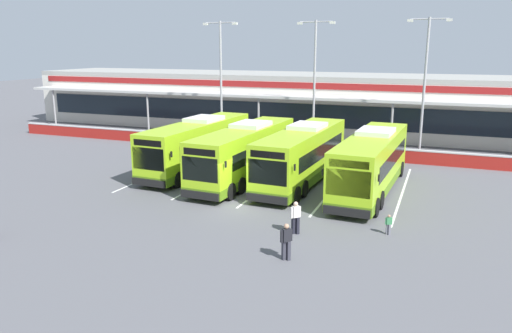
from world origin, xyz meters
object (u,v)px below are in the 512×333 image
Objects in this scene: lamp_post_west at (221,76)px; coach_bus_right_centre at (371,163)px; coach_bus_centre at (302,156)px; coach_bus_leftmost at (198,146)px; pedestrian_near_bin at (286,240)px; pedestrian_child at (389,224)px; coach_bus_left_centre at (245,154)px; lamp_post_east at (425,80)px; lamp_post_centre at (315,77)px; pedestrian_in_dark_coat at (296,216)px.

coach_bus_right_centre is at bearing -34.79° from lamp_post_west.
coach_bus_centre is 15.01m from lamp_post_west.
pedestrian_near_bin is (10.81, -12.77, -0.91)m from coach_bus_leftmost.
coach_bus_leftmost is 16.75m from pedestrian_near_bin.
pedestrian_near_bin is (2.79, -12.25, -0.91)m from coach_bus_centre.
coach_bus_centre reaches higher than pedestrian_child.
pedestrian_child is (6.49, -7.71, -1.24)m from coach_bus_centre.
coach_bus_centre is at bearing -3.66° from coach_bus_leftmost.
coach_bus_left_centre is 12.21× the size of pedestrian_child.
coach_bus_right_centre is 1.11× the size of lamp_post_east.
lamp_post_west is 8.35m from lamp_post_centre.
lamp_post_centre is at bearing 114.68° from pedestrian_child.
lamp_post_centre reaches higher than pedestrian_near_bin.
coach_bus_leftmost is 8.03m from coach_bus_centre.
coach_bus_left_centre is at bearing -179.27° from coach_bus_right_centre.
coach_bus_leftmost reaches higher than pedestrian_in_dark_coat.
lamp_post_east reaches higher than pedestrian_in_dark_coat.
lamp_post_west is at bearing 104.59° from coach_bus_leftmost.
pedestrian_near_bin reaches higher than pedestrian_child.
pedestrian_near_bin is 23.36m from lamp_post_east.
pedestrian_near_bin is 0.15× the size of lamp_post_west.
pedestrian_in_dark_coat is 1.00× the size of pedestrian_near_bin.
coach_bus_right_centre is at bearing -7.79° from coach_bus_centre.
pedestrian_child is (14.51, -8.23, -1.24)m from coach_bus_leftmost.
pedestrian_near_bin is at bearing -60.23° from coach_bus_left_centre.
pedestrian_in_dark_coat is at bearing 99.32° from pedestrian_near_bin.
coach_bus_left_centre is 15.87m from lamp_post_east.
coach_bus_left_centre is 1.11× the size of lamp_post_west.
coach_bus_centre is at bearing 10.92° from coach_bus_left_centre.
pedestrian_near_bin is at bearing -98.74° from coach_bus_right_centre.
lamp_post_east is (6.89, 10.10, 4.50)m from coach_bus_centre.
pedestrian_near_bin is (-1.79, -11.63, -0.91)m from coach_bus_right_centre.
lamp_post_east is (2.31, 10.73, 4.50)m from coach_bus_right_centre.
coach_bus_left_centre reaches higher than pedestrian_in_dark_coat.
pedestrian_child is 0.62× the size of pedestrian_near_bin.
coach_bus_centre is at bearing 130.09° from pedestrian_child.
coach_bus_right_centre is at bearing 105.12° from pedestrian_child.
coach_bus_left_centre is at bearing 119.77° from pedestrian_near_bin.
coach_bus_leftmost is at bearing 163.53° from coach_bus_left_centre.
lamp_post_west is at bearing 134.02° from pedestrian_child.
pedestrian_in_dark_coat is at bearing -54.32° from coach_bus_left_centre.
lamp_post_centre is at bearing 119.82° from coach_bus_right_centre.
coach_bus_centre is 9.54m from pedestrian_in_dark_coat.
pedestrian_child is 21.59m from lamp_post_centre.
coach_bus_leftmost and coach_bus_centre have the same top height.
coach_bus_leftmost is 18.28m from lamp_post_east.
lamp_post_centre and lamp_post_east have the same top height.
lamp_post_west is 17.32m from lamp_post_east.
coach_bus_centre is at bearing -78.90° from lamp_post_centre.
pedestrian_in_dark_coat is 20.58m from lamp_post_east.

